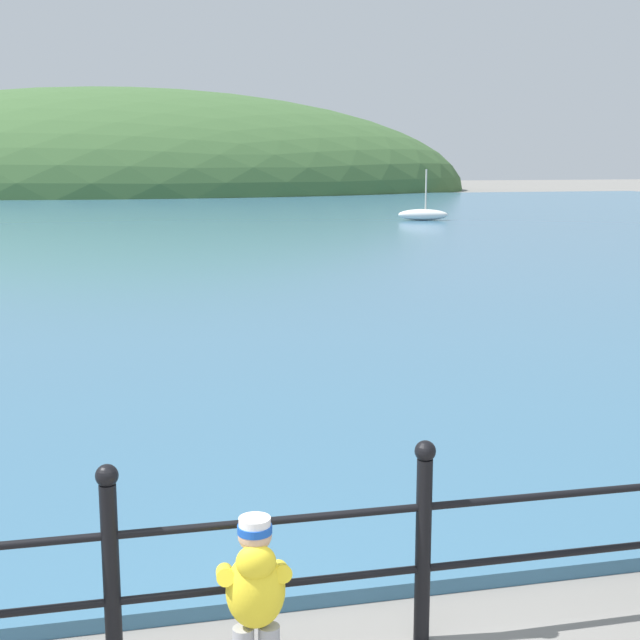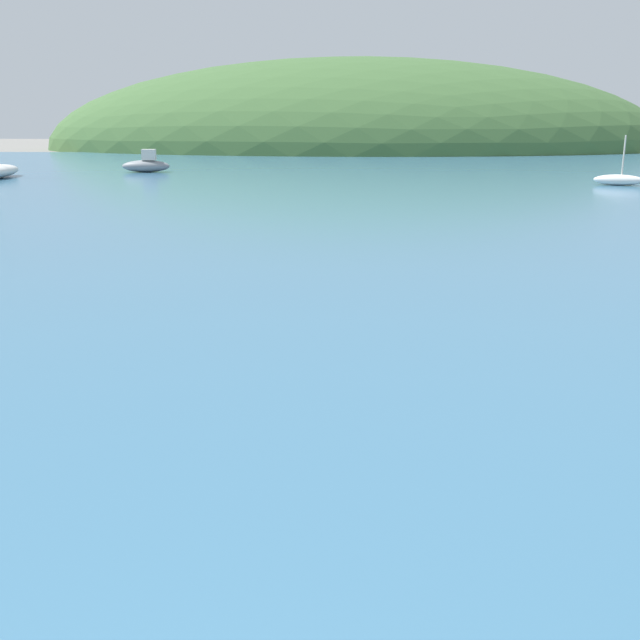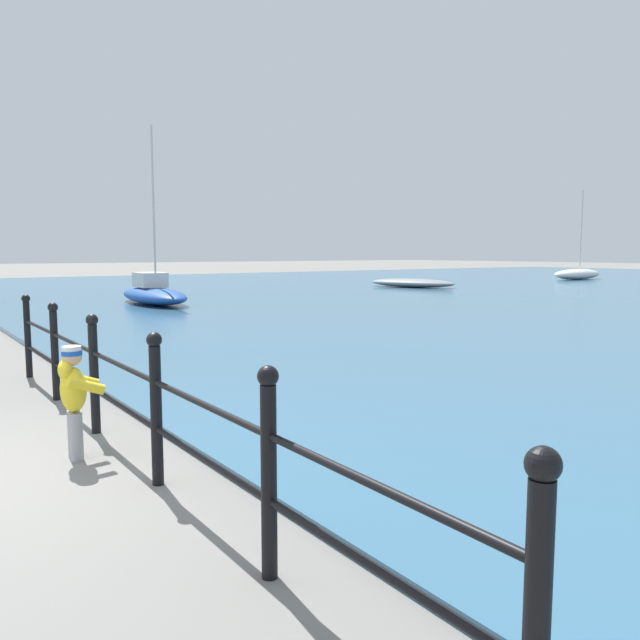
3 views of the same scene
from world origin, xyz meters
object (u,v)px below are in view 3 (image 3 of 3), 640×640
at_px(child_in_coat, 74,392).
at_px(boat_blue_hull, 153,293).
at_px(boat_far_left, 412,283).
at_px(boat_twin_mast, 577,274).

height_order(child_in_coat, boat_blue_hull, boat_blue_hull).
height_order(child_in_coat, boat_far_left, child_in_coat).
relative_size(boat_blue_hull, boat_twin_mast, 1.04).
bearing_deg(boat_twin_mast, child_in_coat, -63.59).
height_order(child_in_coat, boat_twin_mast, boat_twin_mast).
bearing_deg(boat_twin_mast, boat_blue_hull, -84.81).
distance_m(boat_blue_hull, boat_twin_mast, 28.38).
bearing_deg(boat_blue_hull, boat_far_left, 99.14).
height_order(boat_blue_hull, boat_twin_mast, boat_blue_hull).
bearing_deg(boat_far_left, child_in_coat, -49.96).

